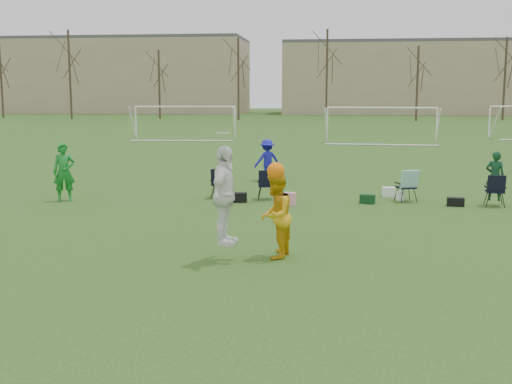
# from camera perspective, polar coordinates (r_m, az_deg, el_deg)

# --- Properties ---
(ground) EXTENTS (260.00, 260.00, 0.00)m
(ground) POSITION_cam_1_polar(r_m,az_deg,el_deg) (12.74, 3.77, -6.65)
(ground) COLOR #254E18
(ground) RESTS_ON ground
(fielder_green_near) EXTENTS (0.79, 0.65, 1.85)m
(fielder_green_near) POSITION_cam_1_polar(r_m,az_deg,el_deg) (21.10, -16.69, 1.71)
(fielder_green_near) COLOR #157B26
(fielder_green_near) RESTS_ON ground
(fielder_blue) EXTENTS (1.20, 1.02, 1.61)m
(fielder_blue) POSITION_cam_1_polar(r_m,az_deg,el_deg) (24.97, 1.00, 2.86)
(fielder_blue) COLOR #1716AB
(fielder_blue) RESTS_ON ground
(center_contest) EXTENTS (1.71, 1.51, 2.64)m
(center_contest) POSITION_cam_1_polar(r_m,az_deg,el_deg) (13.02, -0.58, -1.11)
(center_contest) COLOR white
(center_contest) RESTS_ON ground
(sideline_setup) EXTENTS (9.19, 2.30, 1.66)m
(sideline_setup) POSITION_cam_1_polar(r_m,az_deg,el_deg) (20.41, 9.85, 0.56)
(sideline_setup) COLOR #103D21
(sideline_setup) RESTS_ON ground
(goal_left) EXTENTS (7.39, 0.76, 2.46)m
(goal_left) POSITION_cam_1_polar(r_m,az_deg,el_deg) (47.48, -6.32, 6.98)
(goal_left) COLOR white
(goal_left) RESTS_ON ground
(goal_mid) EXTENTS (7.40, 0.63, 2.46)m
(goal_mid) POSITION_cam_1_polar(r_m,az_deg,el_deg) (44.42, 11.09, 6.75)
(goal_mid) COLOR white
(goal_mid) RESTS_ON ground
(tree_line) EXTENTS (110.28, 3.28, 11.40)m
(tree_line) POSITION_cam_1_polar(r_m,az_deg,el_deg) (82.13, 6.46, 9.93)
(tree_line) COLOR #382B21
(tree_line) RESTS_ON ground
(building_row) EXTENTS (126.00, 16.00, 13.00)m
(building_row) POSITION_cam_1_polar(r_m,az_deg,el_deg) (108.47, 10.01, 10.04)
(building_row) COLOR tan
(building_row) RESTS_ON ground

